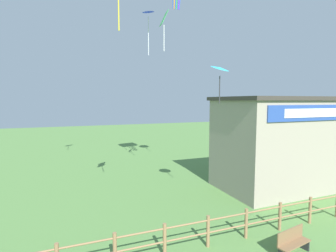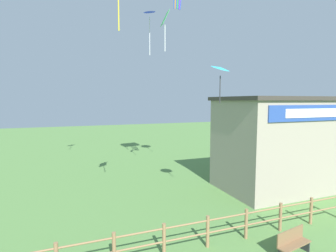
% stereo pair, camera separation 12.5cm
% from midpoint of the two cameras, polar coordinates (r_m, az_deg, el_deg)
% --- Properties ---
extents(wooden_fence, '(16.63, 0.14, 1.28)m').
position_cam_midpoint_polar(wooden_fence, '(10.83, 3.81, -22.35)').
color(wooden_fence, olive).
rests_on(wooden_fence, ground_plane).
extents(seaside_building, '(9.06, 5.07, 6.03)m').
position_cam_midpoint_polar(seaside_building, '(19.14, 23.88, -3.20)').
color(seaside_building, gray).
rests_on(seaside_building, ground_plane).
extents(park_bench_by_building, '(1.59, 0.68, 0.96)m').
position_cam_midpoint_polar(park_bench_by_building, '(11.73, 25.19, -21.78)').
color(park_bench_by_building, brown).
rests_on(park_bench_by_building, ground_plane).
extents(kite_green_diamond, '(0.52, 0.77, 2.53)m').
position_cam_midpoint_polar(kite_green_diamond, '(17.87, -1.10, 21.61)').
color(kite_green_diamond, green).
extents(kite_cyan_delta, '(1.21, 1.19, 1.90)m').
position_cam_midpoint_polar(kite_cyan_delta, '(13.12, 10.97, 12.07)').
color(kite_cyan_delta, '#2DB2C6').
extents(kite_blue_delta, '(1.17, 1.15, 3.38)m').
position_cam_midpoint_polar(kite_blue_delta, '(20.97, -4.51, 23.05)').
color(kite_blue_delta, blue).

